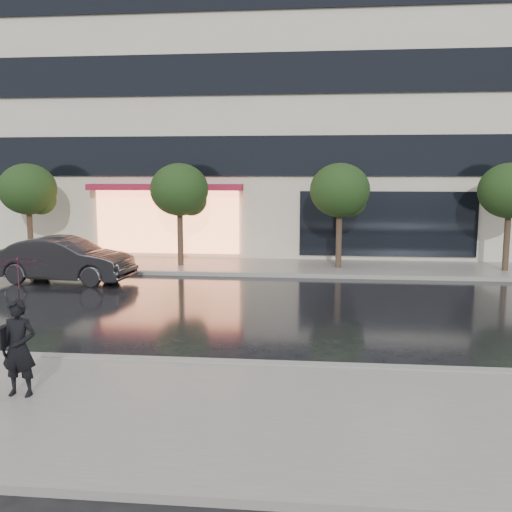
# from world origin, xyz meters

# --- Properties ---
(ground) EXTENTS (120.00, 120.00, 0.00)m
(ground) POSITION_xyz_m (0.00, 0.00, 0.00)
(ground) COLOR black
(ground) RESTS_ON ground
(sidewalk_near) EXTENTS (60.00, 4.50, 0.12)m
(sidewalk_near) POSITION_xyz_m (0.00, -3.25, 0.06)
(sidewalk_near) COLOR slate
(sidewalk_near) RESTS_ON ground
(sidewalk_far) EXTENTS (60.00, 3.50, 0.12)m
(sidewalk_far) POSITION_xyz_m (0.00, 10.25, 0.06)
(sidewalk_far) COLOR slate
(sidewalk_far) RESTS_ON ground
(curb_near) EXTENTS (60.00, 0.25, 0.14)m
(curb_near) POSITION_xyz_m (0.00, -1.00, 0.07)
(curb_near) COLOR gray
(curb_near) RESTS_ON ground
(curb_far) EXTENTS (60.00, 0.25, 0.14)m
(curb_far) POSITION_xyz_m (0.00, 8.50, 0.07)
(curb_far) COLOR gray
(curb_far) RESTS_ON ground
(office_building) EXTENTS (30.00, 12.76, 18.00)m
(office_building) POSITION_xyz_m (-0.00, 17.97, 9.00)
(office_building) COLOR beige
(office_building) RESTS_ON ground
(tree_far_west) EXTENTS (2.20, 2.20, 3.99)m
(tree_far_west) POSITION_xyz_m (-8.94, 10.03, 2.92)
(tree_far_west) COLOR #33261C
(tree_far_west) RESTS_ON ground
(tree_mid_west) EXTENTS (2.20, 2.20, 3.99)m
(tree_mid_west) POSITION_xyz_m (-2.94, 10.03, 2.92)
(tree_mid_west) COLOR #33261C
(tree_mid_west) RESTS_ON ground
(tree_mid_east) EXTENTS (2.20, 2.20, 3.99)m
(tree_mid_east) POSITION_xyz_m (3.06, 10.03, 2.92)
(tree_mid_east) COLOR #33261C
(tree_mid_east) RESTS_ON ground
(tree_far_east) EXTENTS (2.20, 2.20, 3.99)m
(tree_far_east) POSITION_xyz_m (9.06, 10.03, 2.92)
(tree_far_east) COLOR #33261C
(tree_far_east) RESTS_ON ground
(parked_car) EXTENTS (4.71, 2.04, 1.51)m
(parked_car) POSITION_xyz_m (-6.20, 6.86, 0.75)
(parked_car) COLOR black
(parked_car) RESTS_ON ground
(pedestrian_with_umbrella) EXTENTS (0.93, 0.94, 2.25)m
(pedestrian_with_umbrella) POSITION_xyz_m (-2.51, -2.94, 1.62)
(pedestrian_with_umbrella) COLOR black
(pedestrian_with_umbrella) RESTS_ON sidewalk_near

